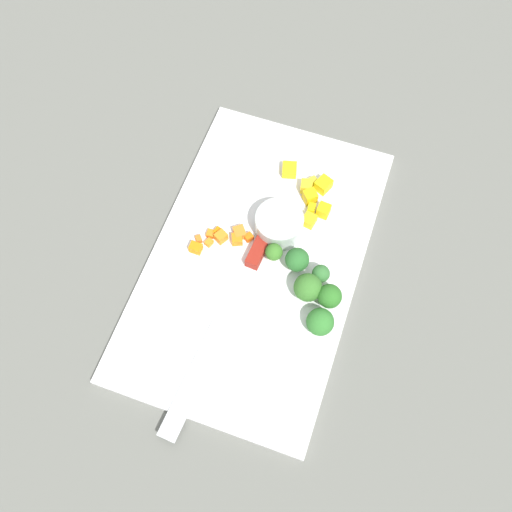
# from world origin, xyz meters

# --- Properties ---
(ground_plane) EXTENTS (4.00, 4.00, 0.00)m
(ground_plane) POSITION_xyz_m (0.00, 0.00, 0.00)
(ground_plane) COLOR #63645E
(cutting_board) EXTENTS (0.50, 0.31, 0.01)m
(cutting_board) POSITION_xyz_m (0.00, 0.00, 0.01)
(cutting_board) COLOR white
(cutting_board) RESTS_ON ground_plane
(prep_bowl) EXTENTS (0.07, 0.07, 0.04)m
(prep_bowl) POSITION_xyz_m (0.06, -0.02, 0.03)
(prep_bowl) COLOR #B5C0BA
(prep_bowl) RESTS_ON cutting_board
(chef_knife) EXTENTS (0.33, 0.05, 0.02)m
(chef_knife) POSITION_xyz_m (-0.08, 0.01, 0.02)
(chef_knife) COLOR silver
(chef_knife) RESTS_ON cutting_board
(carrot_dice_0) EXTENTS (0.02, 0.02, 0.02)m
(carrot_dice_0) POSITION_xyz_m (0.01, 0.06, 0.02)
(carrot_dice_0) COLOR orange
(carrot_dice_0) RESTS_ON cutting_board
(carrot_dice_1) EXTENTS (0.02, 0.02, 0.01)m
(carrot_dice_1) POSITION_xyz_m (0.02, 0.04, 0.02)
(carrot_dice_1) COLOR orange
(carrot_dice_1) RESTS_ON cutting_board
(carrot_dice_2) EXTENTS (0.01, 0.02, 0.01)m
(carrot_dice_2) POSITION_xyz_m (-0.02, 0.09, 0.02)
(carrot_dice_2) COLOR orange
(carrot_dice_2) RESTS_ON cutting_board
(carrot_dice_3) EXTENTS (0.03, 0.03, 0.01)m
(carrot_dice_3) POSITION_xyz_m (0.03, 0.04, 0.02)
(carrot_dice_3) COLOR orange
(carrot_dice_3) RESTS_ON cutting_board
(carrot_dice_4) EXTENTS (0.01, 0.01, 0.01)m
(carrot_dice_4) POSITION_xyz_m (0.02, 0.07, 0.02)
(carrot_dice_4) COLOR orange
(carrot_dice_4) RESTS_ON cutting_board
(carrot_dice_5) EXTENTS (0.01, 0.01, 0.01)m
(carrot_dice_5) POSITION_xyz_m (0.00, 0.08, 0.02)
(carrot_dice_5) COLOR orange
(carrot_dice_5) RESTS_ON cutting_board
(carrot_dice_6) EXTENTS (0.01, 0.01, 0.01)m
(carrot_dice_6) POSITION_xyz_m (0.02, 0.08, 0.02)
(carrot_dice_6) COLOR orange
(carrot_dice_6) RESTS_ON cutting_board
(carrot_dice_7) EXTENTS (0.02, 0.02, 0.01)m
(carrot_dice_7) POSITION_xyz_m (0.03, 0.02, 0.02)
(carrot_dice_7) COLOR orange
(carrot_dice_7) RESTS_ON cutting_board
(carrot_dice_8) EXTENTS (0.01, 0.01, 0.01)m
(carrot_dice_8) POSITION_xyz_m (-0.00, 0.09, 0.02)
(carrot_dice_8) COLOR orange
(carrot_dice_8) RESTS_ON cutting_board
(pepper_dice_0) EXTENTS (0.03, 0.03, 0.02)m
(pepper_dice_0) POSITION_xyz_m (0.16, 0.00, 0.02)
(pepper_dice_0) COLOR yellow
(pepper_dice_0) RESTS_ON cutting_board
(pepper_dice_1) EXTENTS (0.02, 0.01, 0.01)m
(pepper_dice_1) POSITION_xyz_m (0.11, -0.05, 0.02)
(pepper_dice_1) COLOR yellow
(pepper_dice_1) RESTS_ON cutting_board
(pepper_dice_2) EXTENTS (0.03, 0.03, 0.02)m
(pepper_dice_2) POSITION_xyz_m (0.13, -0.05, 0.02)
(pepper_dice_2) COLOR yellow
(pepper_dice_2) RESTS_ON cutting_board
(pepper_dice_3) EXTENTS (0.02, 0.02, 0.02)m
(pepper_dice_3) POSITION_xyz_m (0.11, -0.07, 0.02)
(pepper_dice_3) COLOR yellow
(pepper_dice_3) RESTS_ON cutting_board
(pepper_dice_4) EXTENTS (0.02, 0.02, 0.01)m
(pepper_dice_4) POSITION_xyz_m (0.16, -0.04, 0.02)
(pepper_dice_4) COLOR yellow
(pepper_dice_4) RESTS_ON cutting_board
(pepper_dice_5) EXTENTS (0.02, 0.02, 0.02)m
(pepper_dice_5) POSITION_xyz_m (0.09, -0.06, 0.02)
(pepper_dice_5) COLOR yellow
(pepper_dice_5) RESTS_ON cutting_board
(pepper_dice_6) EXTENTS (0.03, 0.03, 0.02)m
(pepper_dice_6) POSITION_xyz_m (0.15, -0.06, 0.02)
(pepper_dice_6) COLOR yellow
(pepper_dice_6) RESTS_ON cutting_board
(pepper_dice_7) EXTENTS (0.02, 0.02, 0.02)m
(pepper_dice_7) POSITION_xyz_m (0.14, -0.04, 0.02)
(pepper_dice_7) COLOR yellow
(pepper_dice_7) RESTS_ON cutting_board
(broccoli_floret_0) EXTENTS (0.04, 0.04, 0.04)m
(broccoli_floret_0) POSITION_xyz_m (0.01, -0.06, 0.03)
(broccoli_floret_0) COLOR #8FB05C
(broccoli_floret_0) RESTS_ON cutting_board
(broccoli_floret_1) EXTENTS (0.03, 0.03, 0.03)m
(broccoli_floret_1) POSITION_xyz_m (0.00, -0.10, 0.03)
(broccoli_floret_1) COLOR #8FBA55
(broccoli_floret_1) RESTS_ON cutting_board
(broccoli_floret_2) EXTENTS (0.04, 0.04, 0.04)m
(broccoli_floret_2) POSITION_xyz_m (-0.07, -0.12, 0.03)
(broccoli_floret_2) COLOR #86C368
(broccoli_floret_2) RESTS_ON cutting_board
(broccoli_floret_3) EXTENTS (0.04, 0.04, 0.04)m
(broccoli_floret_3) POSITION_xyz_m (-0.03, -0.09, 0.04)
(broccoli_floret_3) COLOR #89B054
(broccoli_floret_3) RESTS_ON cutting_board
(broccoli_floret_4) EXTENTS (0.03, 0.03, 0.03)m
(broccoli_floret_4) POSITION_xyz_m (0.01, -0.02, 0.03)
(broccoli_floret_4) COLOR #8DB961
(broccoli_floret_4) RESTS_ON cutting_board
(broccoli_floret_5) EXTENTS (0.04, 0.04, 0.04)m
(broccoli_floret_5) POSITION_xyz_m (-0.03, -0.12, 0.04)
(broccoli_floret_5) COLOR #8BC061
(broccoli_floret_5) RESTS_ON cutting_board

